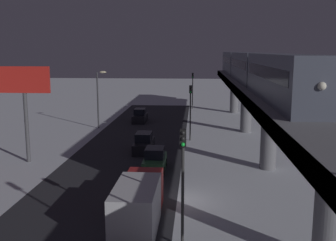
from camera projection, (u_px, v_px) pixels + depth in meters
ground_plane at (181, 200)px, 27.53m from camera, size 240.00×240.00×0.00m
avenue_asphalt at (100, 198)px, 27.93m from camera, size 11.00×95.73×0.01m
elevated_railway at (291, 120)px, 26.00m from camera, size 5.00×95.73×6.65m
subway_train at (250, 66)px, 47.16m from camera, size 2.94×55.47×3.40m
sedan_green at (155, 161)px, 34.41m from camera, size 1.91×4.26×1.97m
sedan_black at (140, 117)px, 57.42m from camera, size 1.80×4.36×1.97m
sedan_black_2 at (144, 144)px, 40.69m from camera, size 1.80×4.73×1.97m
box_truck at (139, 203)px, 23.40m from camera, size 2.40×7.40×2.80m
traffic_light_near at (183, 171)px, 20.18m from camera, size 0.32×0.44×6.40m
traffic_light_mid at (190, 105)px, 45.00m from camera, size 0.32×0.44×6.40m
traffic_light_far at (193, 85)px, 69.81m from camera, size 0.32×0.44×6.40m
commercial_billboard at (24, 89)px, 35.77m from camera, size 4.80×0.36×8.90m
street_lamp_far at (99, 93)px, 52.06m from camera, size 1.35×0.44×7.65m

